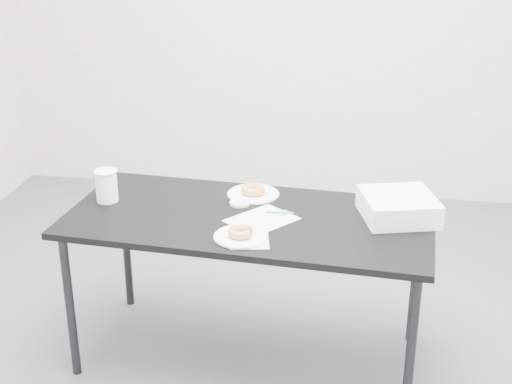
# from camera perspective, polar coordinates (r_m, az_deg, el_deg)

# --- Properties ---
(floor) EXTENTS (4.00, 4.00, 0.00)m
(floor) POSITION_cam_1_polar(r_m,az_deg,el_deg) (3.49, -1.18, -12.11)
(floor) COLOR #4E4D52
(floor) RESTS_ON ground
(wall_back) EXTENTS (4.00, 0.02, 2.70)m
(wall_back) POSITION_cam_1_polar(r_m,az_deg,el_deg) (4.91, 2.89, 14.93)
(wall_back) COLOR silver
(wall_back) RESTS_ON floor
(table) EXTENTS (1.62, 0.85, 0.72)m
(table) POSITION_cam_1_polar(r_m,az_deg,el_deg) (3.09, -0.56, -2.84)
(table) COLOR black
(table) RESTS_ON floor
(scorecard) EXTENTS (0.33, 0.34, 0.00)m
(scorecard) POSITION_cam_1_polar(r_m,az_deg,el_deg) (3.03, 0.46, -2.23)
(scorecard) COLOR white
(scorecard) RESTS_ON table
(logo_patch) EXTENTS (0.06, 0.06, 0.00)m
(logo_patch) POSITION_cam_1_polar(r_m,az_deg,el_deg) (3.10, 2.28, -1.66)
(logo_patch) COLOR green
(logo_patch) RESTS_ON scorecard
(pen) EXTENTS (0.12, 0.02, 0.01)m
(pen) POSITION_cam_1_polar(r_m,az_deg,el_deg) (3.09, 1.88, -1.65)
(pen) COLOR #0D9683
(pen) RESTS_ON scorecard
(napkin) EXTENTS (0.18, 0.18, 0.00)m
(napkin) POSITION_cam_1_polar(r_m,az_deg,el_deg) (2.85, -0.54, -3.92)
(napkin) COLOR white
(napkin) RESTS_ON table
(plate_near) EXTENTS (0.22, 0.22, 0.01)m
(plate_near) POSITION_cam_1_polar(r_m,az_deg,el_deg) (2.87, -1.22, -3.59)
(plate_near) COLOR white
(plate_near) RESTS_ON napkin
(donut_near) EXTENTS (0.11, 0.11, 0.03)m
(donut_near) POSITION_cam_1_polar(r_m,az_deg,el_deg) (2.86, -1.22, -3.22)
(donut_near) COLOR #C47A3E
(donut_near) RESTS_ON plate_near
(plate_far) EXTENTS (0.24, 0.24, 0.01)m
(plate_far) POSITION_cam_1_polar(r_m,az_deg,el_deg) (3.29, -0.23, -0.17)
(plate_far) COLOR white
(plate_far) RESTS_ON table
(donut_far) EXTENTS (0.14, 0.14, 0.04)m
(donut_far) POSITION_cam_1_polar(r_m,az_deg,el_deg) (3.28, -0.23, 0.19)
(donut_far) COLOR #C47A3E
(donut_far) RESTS_ON plate_far
(coffee_cup) EXTENTS (0.10, 0.10, 0.15)m
(coffee_cup) POSITION_cam_1_polar(r_m,az_deg,el_deg) (3.27, -11.87, 0.50)
(coffee_cup) COLOR white
(coffee_cup) RESTS_ON table
(cup_lid) EXTENTS (0.09, 0.09, 0.01)m
(cup_lid) POSITION_cam_1_polar(r_m,az_deg,el_deg) (3.18, -1.29, -0.89)
(cup_lid) COLOR white
(cup_lid) RESTS_ON table
(bakery_box) EXTENTS (0.37, 0.37, 0.10)m
(bakery_box) POSITION_cam_1_polar(r_m,az_deg,el_deg) (3.10, 11.32, -1.16)
(bakery_box) COLOR white
(bakery_box) RESTS_ON table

